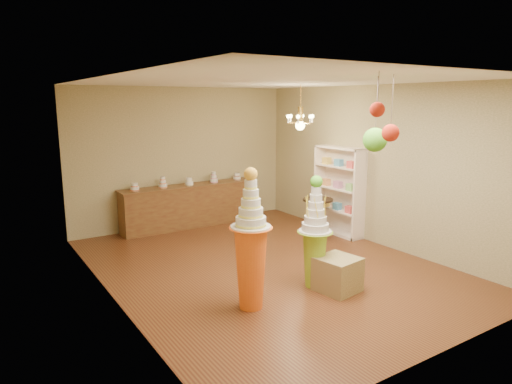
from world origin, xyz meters
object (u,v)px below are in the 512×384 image
pedestal_green (315,244)px  round_table (318,212)px  pedestal_orange (251,255)px  sideboard (190,205)px

pedestal_green → round_table: pedestal_green is taller
pedestal_orange → sideboard: (1.04, 4.14, -0.24)m
sideboard → round_table: bearing=-48.6°
pedestal_green → pedestal_orange: (-1.16, -0.09, 0.07)m
sideboard → pedestal_green: bearing=-88.3°
sideboard → round_table: sideboard is taller
pedestal_green → round_table: bearing=48.5°
sideboard → round_table: size_ratio=3.92×
pedestal_orange → round_table: 3.55m
pedestal_green → sideboard: pedestal_green is taller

